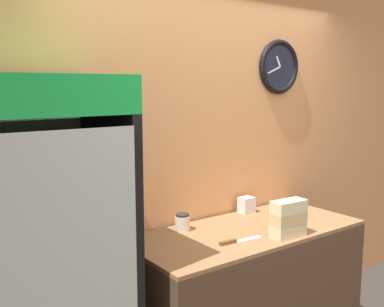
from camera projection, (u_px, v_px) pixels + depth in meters
The scene contains 10 objects.
wall_back at pixel (210, 158), 3.26m from camera, with size 5.20×0.10×2.70m.
prep_counter at pixel (246, 295), 3.07m from camera, with size 1.61×0.71×0.93m.
beverage_cooler at pixel (42, 252), 2.25m from camera, with size 0.75×0.67×1.93m.
sandwich_stack_bottom at pixel (288, 231), 2.84m from camera, with size 0.23×0.12×0.08m.
sandwich_stack_middle at pixel (288, 219), 2.82m from camera, with size 0.23×0.12×0.08m.
sandwich_stack_top at pixel (289, 207), 2.81m from camera, with size 0.23×0.12×0.08m.
sandwich_flat_left at pixel (295, 206), 3.45m from camera, with size 0.27×0.21×0.07m.
chefs_knife at pixel (235, 241), 2.74m from camera, with size 0.31×0.06×0.02m.
condiment_jar at pixel (182, 222), 2.96m from camera, with size 0.10×0.10×0.11m.
napkin_dispenser at pixel (247, 205), 3.37m from camera, with size 0.11×0.09×0.12m.
Camera 1 is at (-2.01, -1.20, 1.88)m, focal length 42.00 mm.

